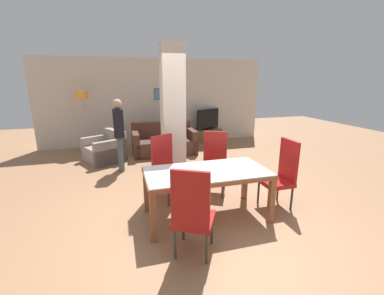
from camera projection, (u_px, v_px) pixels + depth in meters
ground_plane at (206, 216)px, 3.99m from camera, size 18.00×18.00×0.00m
back_wall at (156, 102)px, 8.28m from camera, size 7.20×0.09×2.70m
divider_pillar at (173, 118)px, 4.92m from camera, size 0.43×0.39×2.70m
dining_table at (207, 180)px, 3.83m from camera, size 1.82×0.93×0.76m
dining_chair_near_left at (193, 212)px, 2.95m from camera, size 0.63×0.63×1.13m
dining_chair_far_right at (214, 161)px, 4.77m from camera, size 0.62×0.62×1.13m
dining_chair_far_left at (166, 166)px, 4.50m from camera, size 0.62×0.62×1.13m
dining_chair_head_right at (282, 173)px, 4.19m from camera, size 0.46×0.46×1.13m
sofa at (164, 143)px, 7.34m from camera, size 1.75×0.95×0.87m
armchair at (106, 150)px, 6.66m from camera, size 1.16×1.17×0.77m
coffee_table at (169, 157)px, 6.28m from camera, size 0.63×0.59×0.41m
bottle at (162, 147)px, 6.09m from camera, size 0.08×0.08×0.24m
tv_stand at (208, 135)px, 8.76m from camera, size 0.95×0.40×0.42m
tv_screen at (208, 120)px, 8.62m from camera, size 0.87×0.42×0.68m
floor_lamp at (82, 101)px, 7.22m from camera, size 0.33×0.33×1.75m
standing_person at (119, 130)px, 5.79m from camera, size 0.22×0.38×1.64m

